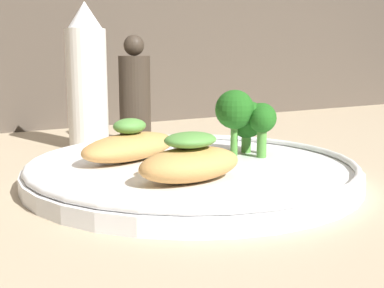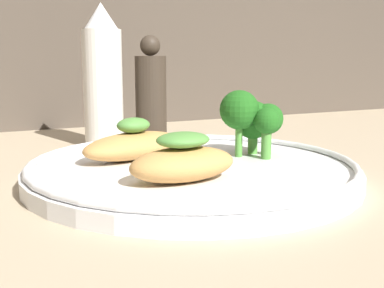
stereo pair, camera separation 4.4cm
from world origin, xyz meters
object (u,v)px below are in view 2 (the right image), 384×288
at_px(pepper_grinder, 151,95).
at_px(broccoli_bunch, 253,117).
at_px(sauce_bottle, 103,79).
at_px(plate, 192,169).

bearing_deg(pepper_grinder, broccoli_bunch, -80.02).
relative_size(sauce_bottle, pepper_grinder, 1.27).
relative_size(plate, pepper_grinder, 2.15).
bearing_deg(pepper_grinder, plate, -101.17).
xyz_separation_m(sauce_bottle, pepper_grinder, (0.06, 0.00, -0.02)).
relative_size(broccoli_bunch, sauce_bottle, 0.38).
distance_m(broccoli_bunch, sauce_bottle, 0.22).
xyz_separation_m(plate, sauce_bottle, (-0.02, 0.21, 0.08)).
height_order(plate, broccoli_bunch, broccoli_bunch).
relative_size(plate, sauce_bottle, 1.70).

